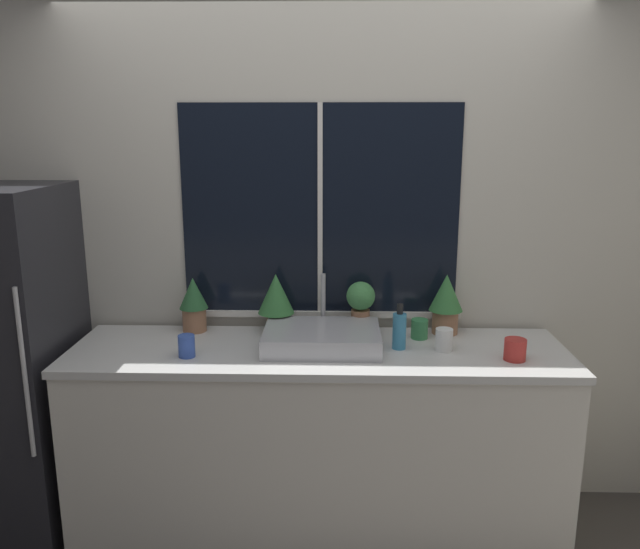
% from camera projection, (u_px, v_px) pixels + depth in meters
% --- Properties ---
extents(wall_back, '(8.00, 0.09, 2.70)m').
position_uv_depth(wall_back, '(320.00, 245.00, 3.15)').
color(wall_back, beige).
rests_on(wall_back, ground_plane).
extents(wall_left, '(0.06, 7.00, 2.70)m').
position_uv_depth(wall_left, '(0.00, 221.00, 4.00)').
color(wall_left, beige).
rests_on(wall_left, ground_plane).
extents(counter, '(2.29, 0.64, 0.94)m').
position_uv_depth(counter, '(318.00, 441.00, 2.98)').
color(counter, silver).
rests_on(counter, ground_plane).
extents(refrigerator, '(0.61, 0.67, 1.68)m').
position_uv_depth(refrigerator, '(4.00, 363.00, 2.96)').
color(refrigerator, '#232328').
rests_on(refrigerator, ground_plane).
extents(sink, '(0.53, 0.44, 0.30)m').
position_uv_depth(sink, '(322.00, 338.00, 2.88)').
color(sink, '#ADADB2').
rests_on(sink, counter).
extents(potted_plant_far_left, '(0.14, 0.14, 0.27)m').
position_uv_depth(potted_plant_far_left, '(194.00, 302.00, 3.09)').
color(potted_plant_far_left, '#9E6B4C').
rests_on(potted_plant_far_left, counter).
extents(potted_plant_center_left, '(0.18, 0.18, 0.30)m').
position_uv_depth(potted_plant_center_left, '(276.00, 297.00, 3.07)').
color(potted_plant_center_left, '#9E6B4C').
rests_on(potted_plant_center_left, counter).
extents(potted_plant_center_right, '(0.14, 0.14, 0.26)m').
position_uv_depth(potted_plant_center_right, '(361.00, 302.00, 3.06)').
color(potted_plant_center_right, '#9E6B4C').
rests_on(potted_plant_center_right, counter).
extents(potted_plant_far_right, '(0.16, 0.16, 0.30)m').
position_uv_depth(potted_plant_far_right, '(446.00, 301.00, 3.05)').
color(potted_plant_far_right, '#9E6B4C').
rests_on(potted_plant_far_right, counter).
extents(soap_bottle, '(0.06, 0.06, 0.21)m').
position_uv_depth(soap_bottle, '(399.00, 330.00, 2.85)').
color(soap_bottle, teal).
rests_on(soap_bottle, counter).
extents(mug_white, '(0.08, 0.08, 0.10)m').
position_uv_depth(mug_white, '(444.00, 340.00, 2.84)').
color(mug_white, white).
rests_on(mug_white, counter).
extents(mug_green, '(0.08, 0.08, 0.09)m').
position_uv_depth(mug_green, '(419.00, 329.00, 3.00)').
color(mug_green, '#38844C').
rests_on(mug_green, counter).
extents(mug_blue, '(0.07, 0.07, 0.10)m').
position_uv_depth(mug_blue, '(187.00, 346.00, 2.76)').
color(mug_blue, '#3351AD').
rests_on(mug_blue, counter).
extents(mug_red, '(0.10, 0.10, 0.10)m').
position_uv_depth(mug_red, '(515.00, 350.00, 2.72)').
color(mug_red, '#B72D28').
rests_on(mug_red, counter).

